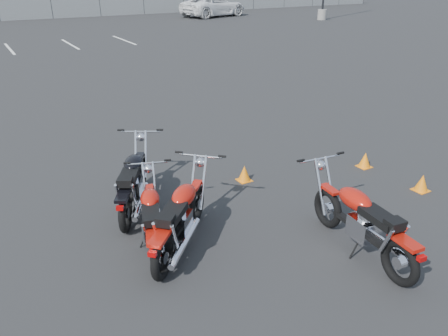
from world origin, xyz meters
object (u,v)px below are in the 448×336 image
motorcycle_front_red (152,218)px  white_van (214,0)px  motorcycle_second_black (133,182)px  motorcycle_third_red (181,218)px  motorcycle_rear_red (363,222)px

motorcycle_front_red → white_van: size_ratio=0.27×
motorcycle_second_black → motorcycle_third_red: size_ratio=1.12×
motorcycle_second_black → motorcycle_rear_red: motorcycle_rear_red is taller
motorcycle_rear_red → motorcycle_second_black: bearing=129.1°
motorcycle_third_red → white_van: (17.29, 29.93, 0.85)m
motorcycle_third_red → motorcycle_second_black: bearing=97.4°
motorcycle_second_black → motorcycle_rear_red: size_ratio=0.92×
motorcycle_second_black → white_van: 33.46m
motorcycle_front_red → motorcycle_second_black: 1.14m
motorcycle_rear_red → white_van: white_van is taller
motorcycle_third_red → white_van: size_ratio=0.26×
motorcycle_front_red → motorcycle_rear_red: size_ratio=0.85×
motorcycle_front_red → motorcycle_second_black: motorcycle_second_black is taller
motorcycle_second_black → motorcycle_front_red: bearing=-97.0°
motorcycle_third_red → motorcycle_rear_red: 2.49m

